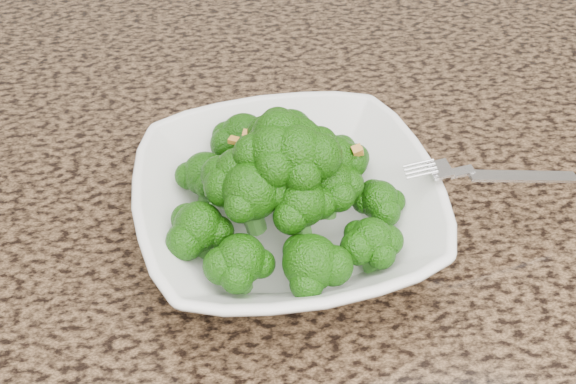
{
  "coord_description": "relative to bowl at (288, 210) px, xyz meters",
  "views": [
    {
      "loc": [
        -0.05,
        -0.1,
        1.34
      ],
      "look_at": [
        -0.01,
        0.32,
        0.95
      ],
      "focal_mm": 45.0,
      "sensor_mm": 36.0,
      "label": 1
    }
  ],
  "objects": [
    {
      "name": "garlic_topping",
      "position": [
        0.0,
        0.0,
        0.11
      ],
      "size": [
        0.13,
        0.13,
        0.01
      ],
      "primitive_type": null,
      "color": "#C58830",
      "rests_on": "broccoli_pile"
    },
    {
      "name": "fork",
      "position": [
        0.14,
        -0.01,
        0.04
      ],
      "size": [
        0.16,
        0.04,
        0.01
      ],
      "primitive_type": null,
      "rotation": [
        0.0,
        0.0,
        0.11
      ],
      "color": "silver",
      "rests_on": "bowl"
    },
    {
      "name": "granite_counter",
      "position": [
        0.01,
        -0.02,
        -0.04
      ],
      "size": [
        1.64,
        1.04,
        0.03
      ],
      "primitive_type": "cube",
      "color": "brown",
      "rests_on": "cabinet"
    },
    {
      "name": "bowl",
      "position": [
        0.0,
        0.0,
        0.0
      ],
      "size": [
        0.27,
        0.27,
        0.06
      ],
      "primitive_type": "imported",
      "rotation": [
        0.0,
        0.0,
        0.11
      ],
      "color": "white",
      "rests_on": "granite_counter"
    },
    {
      "name": "broccoli_pile",
      "position": [
        0.0,
        0.0,
        0.07
      ],
      "size": [
        0.21,
        0.21,
        0.07
      ],
      "primitive_type": null,
      "color": "#1A570A",
      "rests_on": "bowl"
    }
  ]
}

